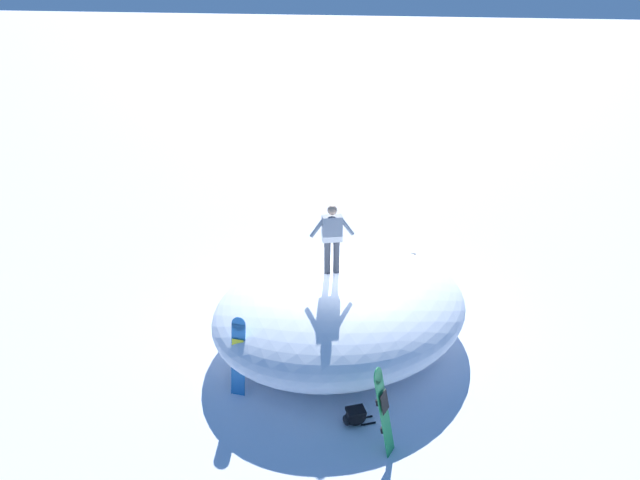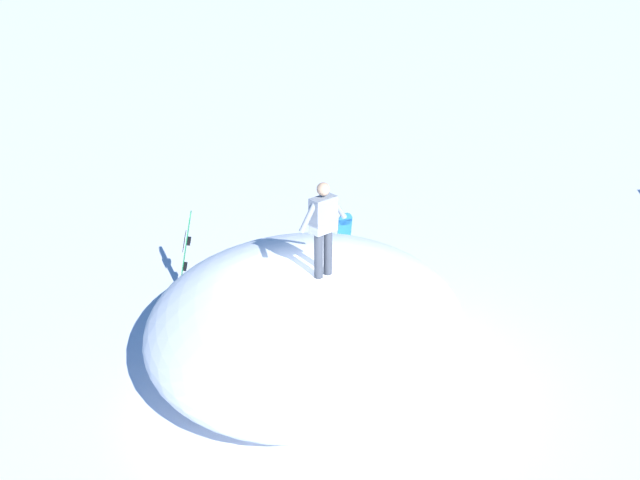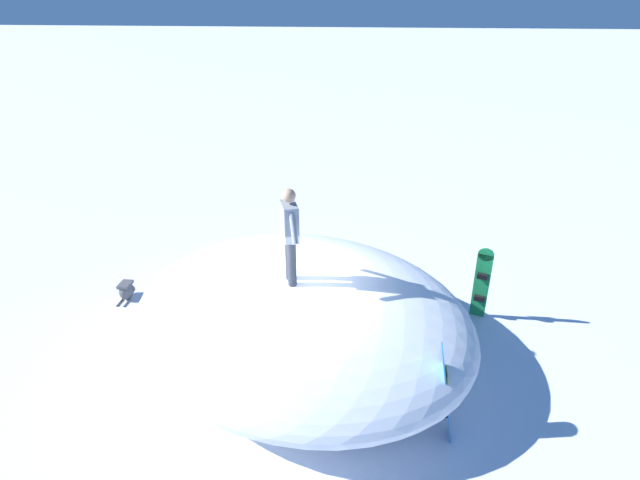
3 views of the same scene
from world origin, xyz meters
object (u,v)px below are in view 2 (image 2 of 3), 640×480
snowboarder_standing (323,224)px  backpack_near (222,287)px  snowboard_primary_upright (343,247)px  snowboard_secondary_upright (186,249)px

snowboarder_standing → backpack_near: (-1.08, 2.82, -2.32)m
snowboard_primary_upright → snowboard_secondary_upright: 3.11m
snowboard_secondary_upright → backpack_near: 1.03m
snowboarder_standing → backpack_near: size_ratio=2.48×
snowboard_primary_upright → snowboard_secondary_upright: snowboard_secondary_upright is taller
snowboard_primary_upright → snowboard_secondary_upright: (-2.97, 0.93, 0.03)m
snowboard_primary_upright → snowboarder_standing: bearing=-118.9°
snowboarder_standing → backpack_near: snowboarder_standing is taller
backpack_near → snowboard_secondary_upright: bearing=137.8°
snowboarder_standing → backpack_near: bearing=111.0°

